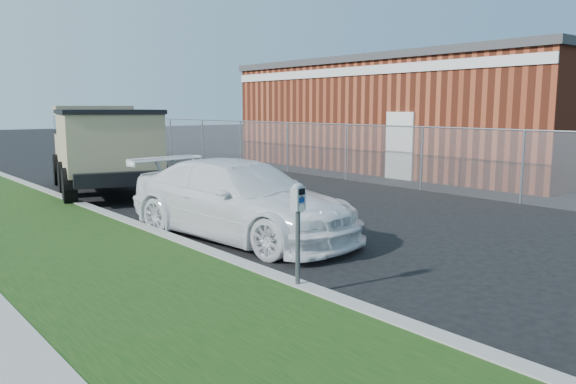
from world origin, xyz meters
TOP-DOWN VIEW (x-y plane):
  - ground at (0.00, 0.00)m, footprint 120.00×120.00m
  - chainlink_fence at (6.00, 7.00)m, footprint 0.06×30.06m
  - brick_building at (12.00, 8.00)m, footprint 9.20×14.20m
  - parking_meter at (-2.63, -0.69)m, footprint 0.20×0.15m
  - white_wagon at (-1.34, 2.44)m, footprint 2.66×5.04m
  - dump_truck at (-1.02, 9.73)m, footprint 3.71×6.47m

SIDE VIEW (x-z plane):
  - ground at x=0.00m, z-range 0.00..0.00m
  - white_wagon at x=-1.34m, z-range 0.00..1.39m
  - parking_meter at x=-2.63m, z-range 0.41..1.72m
  - chainlink_fence at x=6.00m, z-range -13.74..16.26m
  - dump_truck at x=-1.02m, z-range 0.15..2.54m
  - brick_building at x=12.00m, z-range 0.04..4.21m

